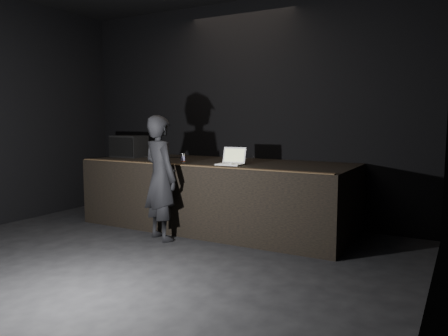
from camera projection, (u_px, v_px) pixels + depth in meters
ground at (77, 287)px, 4.24m from camera, size 7.00×7.00×0.00m
room_walls at (69, 75)px, 4.02m from camera, size 6.10×7.10×3.52m
stage_riser at (217, 194)px, 6.56m from camera, size 4.00×1.50×1.00m
riser_lip at (191, 165)px, 5.88m from camera, size 3.92×0.10×0.01m
stage_monitor at (129, 146)px, 7.24m from camera, size 0.54×0.40×0.36m
cable at (157, 157)px, 7.18m from camera, size 0.76×0.32×0.02m
laptop at (232, 160)px, 6.03m from camera, size 0.35×0.32×0.23m
beer_can at (183, 159)px, 6.09m from camera, size 0.06×0.06×0.15m
plastic_cup at (252, 158)px, 6.58m from camera, size 0.07×0.07×0.09m
wii_remote at (231, 164)px, 5.94m from camera, size 0.08×0.16×0.03m
person at (161, 178)px, 5.86m from camera, size 0.72×0.60×1.68m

